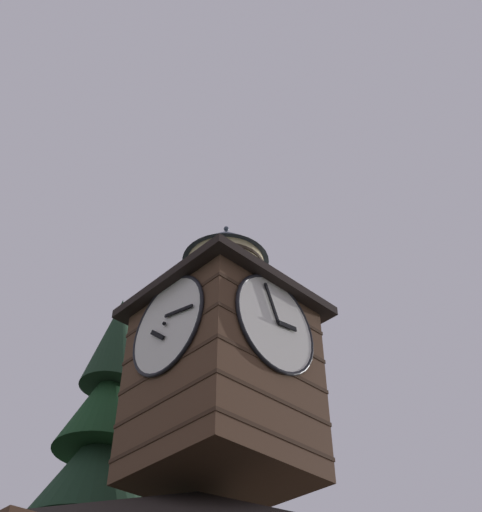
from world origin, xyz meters
name	(u,v)px	position (x,y,z in m)	size (l,w,h in m)	color
clock_tower	(224,360)	(0.06, -0.42, 11.07)	(4.40, 4.40, 8.02)	brown
flying_bird_high	(227,281)	(-3.46, -4.26, 17.82)	(0.42, 0.53, 0.15)	black
flying_bird_low	(300,298)	(-4.90, -1.81, 16.41)	(0.62, 0.38, 0.16)	black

